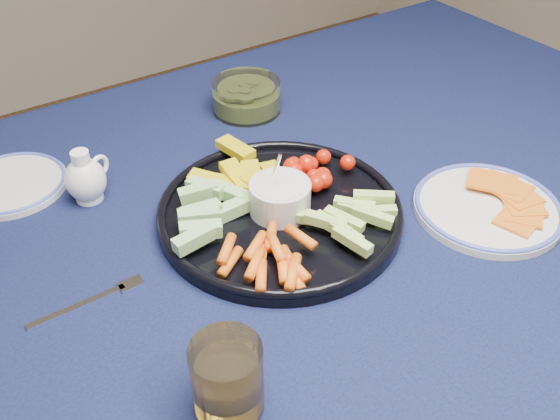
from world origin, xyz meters
TOP-DOWN VIEW (x-y plane):
  - dining_table at (0.00, 0.00)m, footprint 1.67×1.07m
  - crudite_platter at (-0.05, -0.02)m, footprint 0.37×0.37m
  - creamer_pitcher at (-0.27, 0.20)m, footprint 0.08×0.06m
  - pickle_bowl at (0.09, 0.30)m, footprint 0.13×0.13m
  - cheese_plate at (0.23, -0.18)m, footprint 0.23×0.23m
  - juice_tumbler at (-0.28, -0.26)m, footprint 0.08×0.08m
  - fork_left at (-0.35, -0.02)m, footprint 0.16×0.02m
  - fork_right at (0.27, -0.14)m, footprint 0.15×0.06m
  - side_plate_extra at (-0.37, 0.30)m, footprint 0.18×0.18m

SIDE VIEW (x-z plane):
  - dining_table at x=0.00m, z-range 0.29..1.03m
  - fork_right at x=0.27m, z-range 0.75..0.75m
  - fork_left at x=-0.35m, z-range 0.75..0.75m
  - side_plate_extra at x=-0.37m, z-range 0.75..0.76m
  - cheese_plate at x=0.23m, z-range 0.74..0.77m
  - crudite_platter at x=-0.05m, z-range 0.71..0.83m
  - pickle_bowl at x=0.09m, z-range 0.74..0.80m
  - creamer_pitcher at x=-0.27m, z-range 0.74..0.83m
  - juice_tumbler at x=-0.28m, z-range 0.74..0.83m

